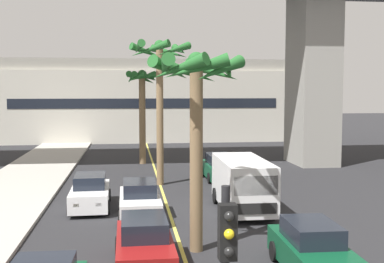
# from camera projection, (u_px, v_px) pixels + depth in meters

# --- Properties ---
(lane_stripe_center) EXTENTS (0.14, 56.00, 0.01)m
(lane_stripe_center) POSITION_uv_depth(u_px,v_px,m) (166.00, 202.00, 24.01)
(lane_stripe_center) COLOR #DBCC4C
(lane_stripe_center) RESTS_ON ground
(pier_building_backdrop) EXTENTS (30.34, 8.04, 8.69)m
(pier_building_backdrop) POSITION_uv_depth(u_px,v_px,m) (145.00, 101.00, 53.98)
(pier_building_backdrop) COLOR beige
(pier_building_backdrop) RESTS_ON ground
(car_queue_front) EXTENTS (1.87, 4.12, 1.56)m
(car_queue_front) POSITION_uv_depth(u_px,v_px,m) (219.00, 168.00, 30.24)
(car_queue_front) COLOR #0C4728
(car_queue_front) RESTS_ON ground
(car_queue_second) EXTENTS (1.92, 4.14, 1.56)m
(car_queue_second) POSITION_uv_depth(u_px,v_px,m) (313.00, 251.00, 14.62)
(car_queue_second) COLOR #0C4728
(car_queue_second) RESTS_ON ground
(car_queue_fourth) EXTENTS (1.86, 4.11, 1.56)m
(car_queue_fourth) POSITION_uv_depth(u_px,v_px,m) (144.00, 245.00, 15.17)
(car_queue_fourth) COLOR maroon
(car_queue_fourth) RESTS_ON ground
(car_queue_fifth) EXTENTS (1.90, 4.13, 1.56)m
(car_queue_fifth) POSITION_uv_depth(u_px,v_px,m) (90.00, 193.00, 22.84)
(car_queue_fifth) COLOR white
(car_queue_fifth) RESTS_ON ground
(car_queue_sixth) EXTENTS (1.86, 4.11, 1.56)m
(car_queue_sixth) POSITION_uv_depth(u_px,v_px,m) (140.00, 201.00, 21.18)
(car_queue_sixth) COLOR white
(car_queue_sixth) RESTS_ON ground
(delivery_van) EXTENTS (2.22, 5.28, 2.36)m
(delivery_van) POSITION_uv_depth(u_px,v_px,m) (242.00, 183.00, 22.27)
(delivery_van) COLOR white
(delivery_van) RESTS_ON ground
(palm_tree_near_median) EXTENTS (3.57, 3.70, 8.32)m
(palm_tree_near_median) POSITION_uv_depth(u_px,v_px,m) (160.00, 70.00, 27.99)
(palm_tree_near_median) COLOR brown
(palm_tree_near_median) RESTS_ON ground
(palm_tree_mid_median) EXTENTS (2.57, 2.62, 6.97)m
(palm_tree_mid_median) POSITION_uv_depth(u_px,v_px,m) (142.00, 91.00, 36.21)
(palm_tree_mid_median) COLOR brown
(palm_tree_mid_median) RESTS_ON ground
(palm_tree_far_median) EXTENTS (3.29, 3.32, 6.75)m
(palm_tree_far_median) POSITION_uv_depth(u_px,v_px,m) (195.00, 93.00, 16.35)
(palm_tree_far_median) COLOR brown
(palm_tree_far_median) RESTS_ON ground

